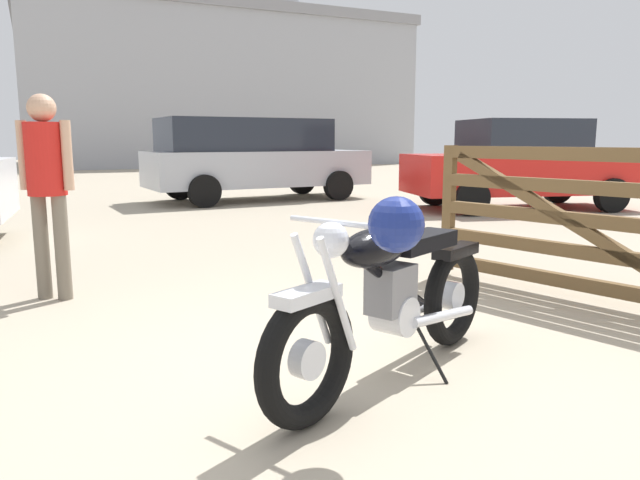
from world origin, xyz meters
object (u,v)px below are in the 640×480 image
(vintage_motorcycle, at_px, (391,294))
(timber_gate, at_px, (603,218))
(pale_sedan_back, at_px, (253,157))
(bystander, at_px, (47,175))
(white_estate_far, at_px, (520,165))

(vintage_motorcycle, relative_size, timber_gate, 0.76)
(vintage_motorcycle, height_order, pale_sedan_back, pale_sedan_back)
(pale_sedan_back, bearing_deg, bystander, -123.78)
(timber_gate, relative_size, pale_sedan_back, 0.50)
(vintage_motorcycle, height_order, timber_gate, timber_gate)
(bystander, relative_size, pale_sedan_back, 0.34)
(vintage_motorcycle, bearing_deg, white_estate_far, -163.34)
(timber_gate, relative_size, bystander, 1.47)
(timber_gate, bearing_deg, white_estate_far, -53.82)
(bystander, bearing_deg, timber_gate, 95.45)
(vintage_motorcycle, bearing_deg, pale_sedan_back, -130.67)
(pale_sedan_back, bearing_deg, vintage_motorcycle, -108.10)
(vintage_motorcycle, xyz_separation_m, bystander, (-1.77, 2.55, 0.53))
(vintage_motorcycle, xyz_separation_m, timber_gate, (2.25, 0.76, 0.21))
(white_estate_far, bearing_deg, vintage_motorcycle, 57.03)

